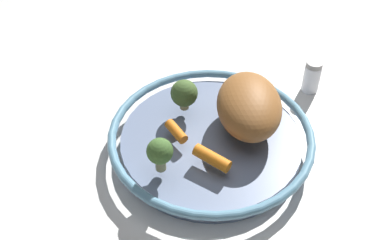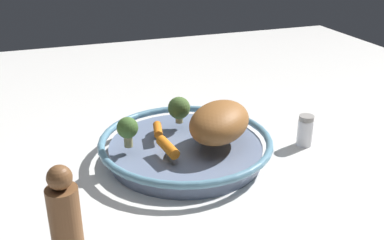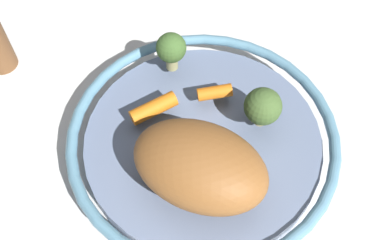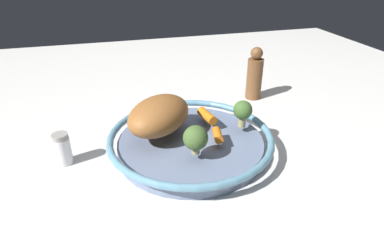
{
  "view_description": "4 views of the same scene",
  "coord_description": "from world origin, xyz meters",
  "px_view_note": "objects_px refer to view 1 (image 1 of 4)",
  "views": [
    {
      "loc": [
        0.43,
        0.37,
        0.6
      ],
      "look_at": [
        0.02,
        -0.02,
        0.07
      ],
      "focal_mm": 45.03,
      "sensor_mm": 36.0,
      "label": 1
    },
    {
      "loc": [
        0.25,
        0.76,
        0.44
      ],
      "look_at": [
        -0.02,
        -0.01,
        0.08
      ],
      "focal_mm": 42.18,
      "sensor_mm": 36.0,
      "label": 2
    },
    {
      "loc": [
        -0.28,
        0.12,
        0.53
      ],
      "look_at": [
        -0.0,
        0.02,
        0.08
      ],
      "focal_mm": 42.97,
      "sensor_mm": 36.0,
      "label": 3
    },
    {
      "loc": [
        -0.15,
        -0.56,
        0.39
      ],
      "look_at": [
        0.01,
        0.02,
        0.06
      ],
      "focal_mm": 30.43,
      "sensor_mm": 36.0,
      "label": 4
    }
  ],
  "objects_px": {
    "broccoli_floret_small": "(184,94)",
    "salt_shaker": "(312,76)",
    "roast_chicken_piece": "(249,106)",
    "broccoli_floret_edge": "(161,153)",
    "serving_bowl": "(211,140)",
    "baby_carrot_near_rim": "(212,158)",
    "baby_carrot_left": "(176,131)"
  },
  "relations": [
    {
      "from": "broccoli_floret_edge",
      "to": "roast_chicken_piece",
      "type": "bearing_deg",
      "value": 171.16
    },
    {
      "from": "serving_bowl",
      "to": "roast_chicken_piece",
      "type": "bearing_deg",
      "value": 154.38
    },
    {
      "from": "baby_carrot_near_rim",
      "to": "broccoli_floret_small",
      "type": "relative_size",
      "value": 1.08
    },
    {
      "from": "serving_bowl",
      "to": "roast_chicken_piece",
      "type": "relative_size",
      "value": 2.2
    },
    {
      "from": "baby_carrot_near_rim",
      "to": "baby_carrot_left",
      "type": "height_order",
      "value": "baby_carrot_near_rim"
    },
    {
      "from": "roast_chicken_piece",
      "to": "serving_bowl",
      "type": "bearing_deg",
      "value": -25.62
    },
    {
      "from": "serving_bowl",
      "to": "broccoli_floret_edge",
      "type": "relative_size",
      "value": 5.84
    },
    {
      "from": "serving_bowl",
      "to": "baby_carrot_left",
      "type": "bearing_deg",
      "value": -36.64
    },
    {
      "from": "baby_carrot_left",
      "to": "broccoli_floret_edge",
      "type": "distance_m",
      "value": 0.08
    },
    {
      "from": "broccoli_floret_small",
      "to": "roast_chicken_piece",
      "type": "bearing_deg",
      "value": 115.77
    },
    {
      "from": "broccoli_floret_edge",
      "to": "salt_shaker",
      "type": "bearing_deg",
      "value": 175.67
    },
    {
      "from": "baby_carrot_left",
      "to": "broccoli_floret_edge",
      "type": "xyz_separation_m",
      "value": [
        0.07,
        0.04,
        0.03
      ]
    },
    {
      "from": "salt_shaker",
      "to": "baby_carrot_near_rim",
      "type": "bearing_deg",
      "value": 3.39
    },
    {
      "from": "serving_bowl",
      "to": "baby_carrot_near_rim",
      "type": "height_order",
      "value": "baby_carrot_near_rim"
    },
    {
      "from": "salt_shaker",
      "to": "serving_bowl",
      "type": "bearing_deg",
      "value": -6.58
    },
    {
      "from": "serving_bowl",
      "to": "broccoli_floret_small",
      "type": "height_order",
      "value": "broccoli_floret_small"
    },
    {
      "from": "baby_carrot_left",
      "to": "broccoli_floret_small",
      "type": "relative_size",
      "value": 0.8
    },
    {
      "from": "roast_chicken_piece",
      "to": "broccoli_floret_edge",
      "type": "xyz_separation_m",
      "value": [
        0.17,
        -0.03,
        0.0
      ]
    },
    {
      "from": "serving_bowl",
      "to": "baby_carrot_near_rim",
      "type": "xyz_separation_m",
      "value": [
        0.05,
        0.05,
        0.03
      ]
    },
    {
      "from": "serving_bowl",
      "to": "salt_shaker",
      "type": "distance_m",
      "value": 0.26
    },
    {
      "from": "broccoli_floret_edge",
      "to": "salt_shaker",
      "type": "height_order",
      "value": "broccoli_floret_edge"
    },
    {
      "from": "baby_carrot_left",
      "to": "broccoli_floret_edge",
      "type": "bearing_deg",
      "value": 28.36
    },
    {
      "from": "baby_carrot_near_rim",
      "to": "broccoli_floret_edge",
      "type": "bearing_deg",
      "value": -36.04
    },
    {
      "from": "baby_carrot_near_rim",
      "to": "baby_carrot_left",
      "type": "relative_size",
      "value": 1.36
    },
    {
      "from": "broccoli_floret_edge",
      "to": "salt_shaker",
      "type": "xyz_separation_m",
      "value": [
        -0.37,
        0.03,
        -0.05
      ]
    },
    {
      "from": "baby_carrot_left",
      "to": "broccoli_floret_small",
      "type": "xyz_separation_m",
      "value": [
        -0.06,
        -0.04,
        0.02
      ]
    },
    {
      "from": "roast_chicken_piece",
      "to": "broccoli_floret_edge",
      "type": "bearing_deg",
      "value": -8.84
    },
    {
      "from": "baby_carrot_near_rim",
      "to": "broccoli_floret_small",
      "type": "xyz_separation_m",
      "value": [
        -0.06,
        -0.12,
        0.02
      ]
    },
    {
      "from": "broccoli_floret_small",
      "to": "salt_shaker",
      "type": "relative_size",
      "value": 0.84
    },
    {
      "from": "baby_carrot_near_rim",
      "to": "broccoli_floret_edge",
      "type": "height_order",
      "value": "broccoli_floret_edge"
    },
    {
      "from": "serving_bowl",
      "to": "broccoli_floret_small",
      "type": "xyz_separation_m",
      "value": [
        -0.01,
        -0.07,
        0.05
      ]
    },
    {
      "from": "salt_shaker",
      "to": "baby_carrot_left",
      "type": "bearing_deg",
      "value": -12.01
    }
  ]
}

